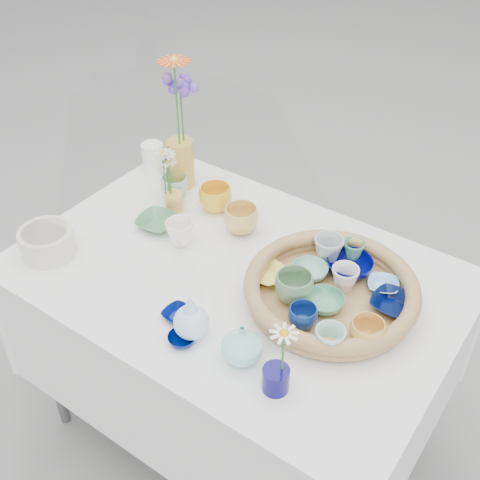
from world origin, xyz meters
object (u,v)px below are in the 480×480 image
Objects in this scene: display_table at (237,427)px; tall_vase_yellow at (181,163)px; wicker_tray at (331,291)px; bud_vase_seafoam at (242,343)px.

display_table is 7.40× the size of tall_vase_yellow.
wicker_tray reaches higher than display_table.
bud_vase_seafoam is at bearing -39.98° from tall_vase_yellow.
display_table is 2.66× the size of wicker_tray.
display_table is 0.99m from tall_vase_yellow.
tall_vase_yellow is at bearing 147.62° from display_table.
tall_vase_yellow reaches higher than display_table.
display_table is 0.85m from wicker_tray.
bud_vase_seafoam is at bearing -104.86° from wicker_tray.
wicker_tray is 4.40× the size of bud_vase_seafoam.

